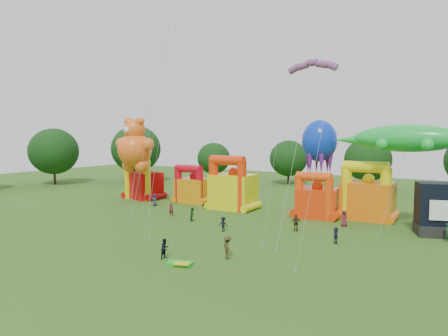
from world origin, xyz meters
The scene contains 23 objects.
ground centered at (0.00, 0.00, 0.00)m, with size 160.00×160.00×0.00m, color #2B5A19.
tree_ring centered at (-1.16, 0.60, 6.26)m, with size 121.51×123.59×12.07m.
bouncy_castle_0 centered at (-20.88, 27.22, 2.49)m, with size 6.04×5.31×6.57m.
bouncy_castle_1 centered at (-11.87, 28.43, 2.18)m, with size 5.01×4.03×5.73m.
bouncy_castle_2 centered at (-4.19, 26.83, 2.79)m, with size 5.80×4.72×7.40m.
bouncy_castle_3 centered at (7.48, 27.30, 2.17)m, with size 5.28×4.49×5.69m.
bouncy_castle_4 centered at (12.99, 29.66, 2.66)m, with size 5.83×4.72×7.06m.
teddy_bear_kite centered at (-17.77, 22.24, 7.21)m, with size 6.87×5.87×12.75m.
gecko_kite centered at (17.04, 26.33, 7.87)m, with size 14.42×7.00×11.38m.
octopus_kite centered at (6.36, 28.77, 6.49)m, with size 4.74×7.51×12.12m.
parafoil_kites centered at (-4.85, 14.33, 13.93)m, with size 25.23×15.26×31.63m.
diamond_kites centered at (1.92, 15.89, 17.04)m, with size 25.37×16.56×39.42m.
folded_kite_bundle centered at (4.21, 4.33, 0.14)m, with size 2.21×1.57×0.31m.
spectator_0 centered at (-14.79, 23.07, 0.88)m, with size 0.86×0.56×1.76m, color #2D2640.
spectator_1 centered at (-8.26, 18.72, 0.80)m, with size 0.58×0.38×1.59m, color #551824.
spectator_2 centered at (-4.33, 17.82, 0.82)m, with size 0.80×0.62×1.64m, color #16381A.
spectator_3 centered at (1.44, 15.31, 0.78)m, with size 1.01×0.58×1.56m, color black.
spectator_4 centered at (7.96, 19.31, 0.92)m, with size 1.08×0.45×1.84m, color #3B2D17.
spectator_5 centered at (12.81, 16.91, 0.78)m, with size 1.44×0.46×1.56m, color #252B3F.
spectator_6 centered at (11.65, 24.28, 0.90)m, with size 0.88×0.57×1.80m, color maroon.
spectator_7 centered at (21.77, 23.17, 0.87)m, with size 0.64×0.42×1.75m, color #193F26.
spectator_8 centered at (2.10, 5.05, 0.83)m, with size 0.81×0.63×1.66m, color black.
spectator_9 centered at (6.54, 7.63, 0.95)m, with size 1.23×0.71×1.90m, color #373016.
Camera 1 is at (22.93, -19.81, 10.16)m, focal length 32.00 mm.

